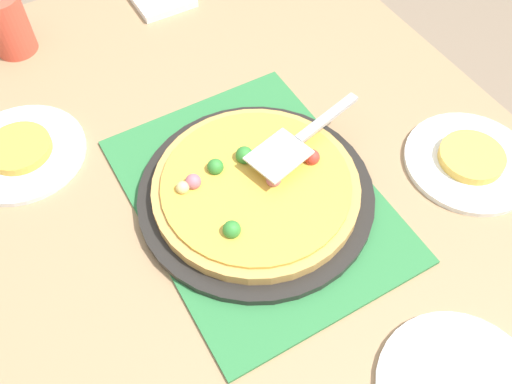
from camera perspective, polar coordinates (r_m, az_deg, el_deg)
ground_plane at (r=1.58m, az=0.00°, el=-16.52°), size 8.00×8.00×0.00m
dining_table at (r=1.00m, az=0.00°, el=-4.33°), size 1.40×1.00×0.75m
placemat at (r=0.91m, az=0.00°, el=-0.63°), size 0.48×0.36×0.01m
pizza_pan at (r=0.90m, az=0.00°, el=-0.26°), size 0.38×0.38×0.01m
pizza at (r=0.88m, az=-0.07°, el=0.52°), size 0.33×0.33×0.05m
plate_near_left at (r=1.02m, az=20.96°, el=2.91°), size 0.22×0.22×0.01m
plate_far_right at (r=1.04m, az=-22.85°, el=3.69°), size 0.22×0.22×0.01m
served_slice_left at (r=1.01m, az=21.17°, el=3.37°), size 0.11×0.11×0.02m
served_slice_right at (r=1.03m, az=-23.07°, el=4.15°), size 0.11×0.11×0.02m
cup_near at (r=1.22m, az=-24.03°, el=15.36°), size 0.08×0.08×0.12m
pizza_server at (r=0.90m, az=4.47°, el=5.40°), size 0.10×0.23×0.01m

